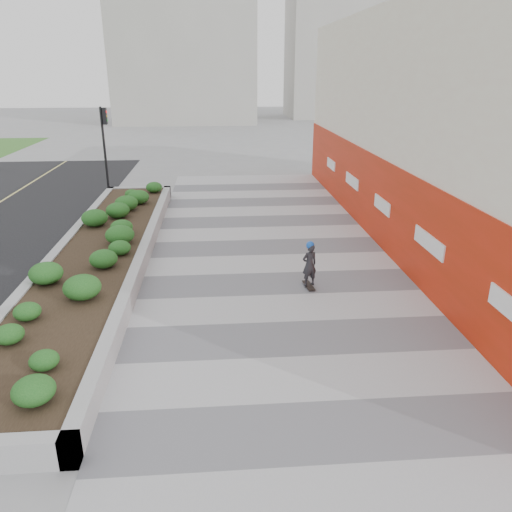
% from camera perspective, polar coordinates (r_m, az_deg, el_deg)
% --- Properties ---
extents(ground, '(160.00, 160.00, 0.00)m').
position_cam_1_polar(ground, '(10.33, 6.10, -14.28)').
color(ground, gray).
rests_on(ground, ground).
extents(walkway, '(8.00, 36.00, 0.01)m').
position_cam_1_polar(walkway, '(12.87, 3.70, -6.67)').
color(walkway, '#A8A8AD').
rests_on(walkway, ground).
extents(building, '(6.04, 24.08, 8.00)m').
position_cam_1_polar(building, '(19.46, 22.70, 13.39)').
color(building, silver).
rests_on(building, ground).
extents(planter, '(3.00, 18.00, 0.90)m').
position_cam_1_polar(planter, '(16.69, -17.34, 0.47)').
color(planter, '#9E9EA0').
rests_on(planter, ground).
extents(traffic_signal_near, '(0.33, 0.28, 4.20)m').
position_cam_1_polar(traffic_signal_near, '(26.58, -16.90, 12.92)').
color(traffic_signal_near, black).
rests_on(traffic_signal_near, ground).
extents(distant_bldg_north_l, '(16.00, 12.00, 20.00)m').
position_cam_1_polar(distant_bldg_north_l, '(63.54, -8.22, 24.03)').
color(distant_bldg_north_l, '#ADAAA3').
rests_on(distant_bldg_north_l, ground).
extents(distant_bldg_north_r, '(14.00, 10.00, 24.00)m').
position_cam_1_polar(distant_bldg_north_r, '(70.61, 10.14, 25.19)').
color(distant_bldg_north_r, '#ADAAA3').
rests_on(distant_bldg_north_r, ground).
extents(manhole_cover, '(0.44, 0.44, 0.01)m').
position_cam_1_polar(manhole_cover, '(12.94, 5.91, -6.58)').
color(manhole_cover, '#595654').
rests_on(manhole_cover, ground).
extents(skateboarder, '(0.53, 0.74, 1.40)m').
position_cam_1_polar(skateboarder, '(14.18, 6.13, -0.96)').
color(skateboarder, beige).
rests_on(skateboarder, ground).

